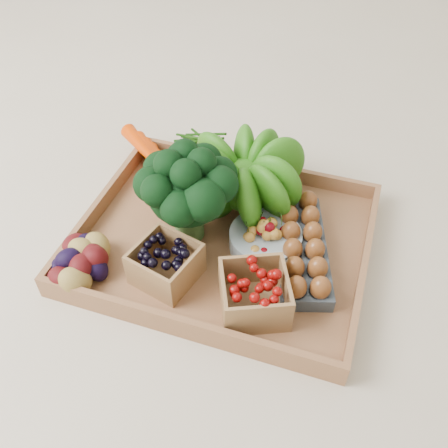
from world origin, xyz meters
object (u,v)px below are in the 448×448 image
(cherry_bowl, at_px, (265,240))
(egg_carton, at_px, (301,250))
(tray, at_px, (224,243))
(broccoli, at_px, (188,207))

(cherry_bowl, xyz_separation_m, egg_carton, (0.07, -0.00, -0.00))
(cherry_bowl, height_order, egg_carton, cherry_bowl)
(tray, distance_m, cherry_bowl, 0.09)
(cherry_bowl, bearing_deg, tray, -173.13)
(tray, xyz_separation_m, broccoli, (-0.07, -0.01, 0.08))
(egg_carton, bearing_deg, tray, 165.80)
(tray, relative_size, broccoli, 2.90)
(tray, xyz_separation_m, cherry_bowl, (0.08, 0.01, 0.03))
(tray, height_order, broccoli, broccoli)
(cherry_bowl, bearing_deg, broccoli, -174.22)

